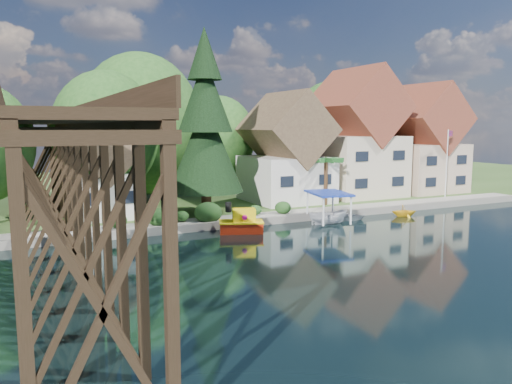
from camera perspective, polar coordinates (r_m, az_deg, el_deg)
ground at (r=34.02m, az=6.29°, el=-6.20°), size 140.00×140.00×0.00m
bank at (r=64.86m, az=-9.92°, el=0.52°), size 140.00×52.00×0.50m
seawall at (r=42.67m, az=5.12°, el=-2.95°), size 60.00×0.40×0.62m
promenade at (r=44.76m, az=6.46°, el=-2.18°), size 50.00×2.60×0.06m
trestle_bridge at (r=33.23m, az=-22.94°, el=2.27°), size 4.12×44.18×9.30m
house_left at (r=50.46m, az=3.41°, el=4.22°), size 7.64×8.64×11.02m
house_center at (r=55.77m, az=11.30°, el=5.72°), size 8.65×9.18×13.89m
house_right at (r=61.29m, az=18.31°, el=5.04°), size 8.15×8.64×12.45m
shed at (r=43.14m, az=-16.89°, el=1.59°), size 5.09×5.40×7.85m
bg_trees at (r=52.60m, az=-5.16°, el=6.68°), size 49.90×13.30×10.57m
shrubs at (r=40.00m, az=-6.44°, el=-2.33°), size 15.76×2.47×1.70m
conifer at (r=42.99m, az=-5.81°, el=7.57°), size 6.41×6.41×15.79m
palm_tree at (r=48.21m, az=7.99°, el=3.48°), size 4.30×4.30×4.81m
flagpole at (r=56.48m, az=21.06°, el=3.85°), size 1.07×0.45×7.20m
tugboat at (r=38.02m, az=-1.64°, el=-3.58°), size 3.76×2.88×2.41m
boat_white_a at (r=43.87m, az=9.90°, el=-2.62°), size 4.68×4.19×0.80m
boat_canopy at (r=41.53m, az=8.26°, el=-2.11°), size 3.63×4.64×2.67m
boat_yellow at (r=46.62m, az=16.56°, el=-1.98°), size 2.77×2.58×1.18m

